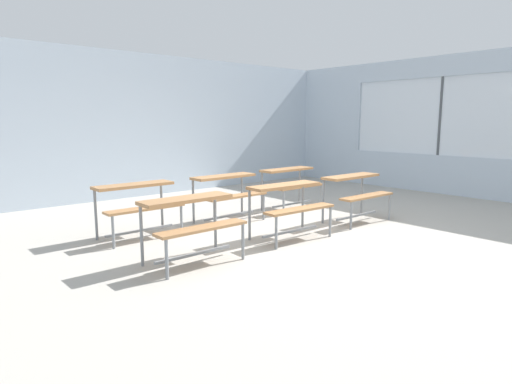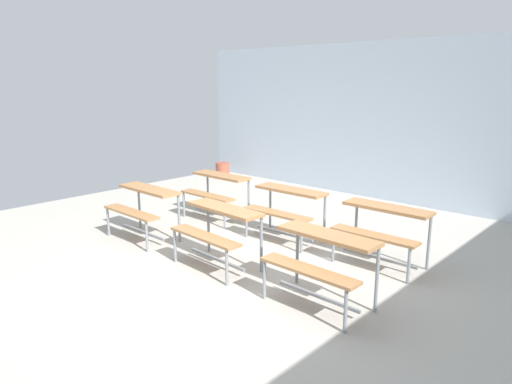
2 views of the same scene
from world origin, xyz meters
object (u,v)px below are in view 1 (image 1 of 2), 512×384
object	(u,v)px
desk_bench_r1c0	(138,197)
desk_bench_r1c1	(228,187)
desk_bench_r0c0	(192,214)
desk_bench_r0c2	(356,187)
desk_bench_r1c2	(291,179)
desk_bench_r0c1	(290,198)

from	to	relation	value
desk_bench_r1c0	desk_bench_r1c1	bearing A→B (deg)	-2.06
desk_bench_r0c0	desk_bench_r0c2	size ratio (longest dim) A/B	0.99
desk_bench_r1c0	desk_bench_r1c2	size ratio (longest dim) A/B	1.00
desk_bench_r0c2	desk_bench_r1c2	xyz separation A→B (m)	(-0.06, 1.39, 0.00)
desk_bench_r0c1	desk_bench_r0c2	distance (m)	1.52
desk_bench_r1c2	desk_bench_r1c1	bearing A→B (deg)	-179.01
desk_bench_r1c0	desk_bench_r1c1	world-z (taller)	same
desk_bench_r0c0	desk_bench_r1c1	world-z (taller)	same
desk_bench_r0c2	desk_bench_r1c0	bearing A→B (deg)	156.44
desk_bench_r0c0	desk_bench_r1c0	world-z (taller)	same
desk_bench_r0c0	desk_bench_r0c2	world-z (taller)	same
desk_bench_r0c1	desk_bench_r1c0	distance (m)	2.09
desk_bench_r0c2	desk_bench_r1c2	distance (m)	1.39
desk_bench_r0c1	desk_bench_r1c1	size ratio (longest dim) A/B	1.01
desk_bench_r0c1	desk_bench_r1c0	size ratio (longest dim) A/B	1.02
desk_bench_r0c0	desk_bench_r1c2	bearing A→B (deg)	25.09
desk_bench_r0c1	desk_bench_r1c1	xyz separation A→B (m)	(-0.02, 1.35, 0.00)
desk_bench_r1c0	desk_bench_r1c1	xyz separation A→B (m)	(1.52, -0.05, 0.00)
desk_bench_r1c1	desk_bench_r0c1	bearing A→B (deg)	-90.12
desk_bench_r1c1	desk_bench_r0c0	bearing A→B (deg)	-139.99
desk_bench_r0c2	desk_bench_r1c2	bearing A→B (deg)	93.19
desk_bench_r0c1	desk_bench_r1c1	world-z (taller)	same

